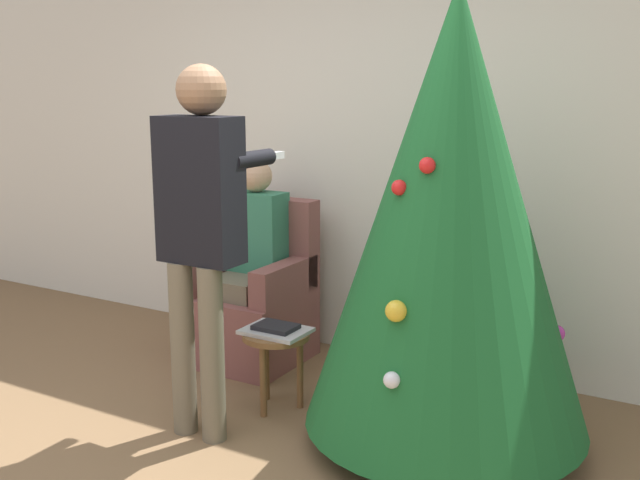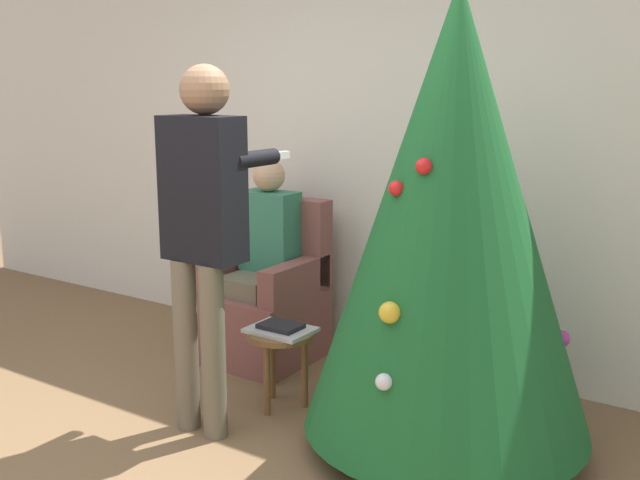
# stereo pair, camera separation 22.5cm
# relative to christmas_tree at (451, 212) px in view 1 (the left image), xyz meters

# --- Properties ---
(wall_back) EXTENTS (8.00, 0.06, 2.70)m
(wall_back) POSITION_rel_christmas_tree_xyz_m (-0.94, 0.98, 0.21)
(wall_back) COLOR silver
(wall_back) RESTS_ON ground_plane
(christmas_tree) EXTENTS (1.34, 1.34, 2.17)m
(christmas_tree) POSITION_rel_christmas_tree_xyz_m (0.00, 0.00, 0.00)
(christmas_tree) COLOR brown
(christmas_tree) RESTS_ON ground_plane
(armchair) EXTENTS (0.65, 0.65, 1.00)m
(armchair) POSITION_rel_christmas_tree_xyz_m (-1.46, 0.50, -0.79)
(armchair) COLOR brown
(armchair) RESTS_ON ground_plane
(person_seated) EXTENTS (0.36, 0.46, 1.26)m
(person_seated) POSITION_rel_christmas_tree_xyz_m (-1.46, 0.48, -0.45)
(person_seated) COLOR #6B604C
(person_seated) RESTS_ON ground_plane
(person_standing) EXTENTS (0.42, 0.57, 1.81)m
(person_standing) POSITION_rel_christmas_tree_xyz_m (-1.08, -0.46, -0.05)
(person_standing) COLOR #6B604C
(person_standing) RESTS_ON ground_plane
(side_stool) EXTENTS (0.36, 0.36, 0.42)m
(side_stool) POSITION_rel_christmas_tree_xyz_m (-0.93, -0.06, -0.79)
(side_stool) COLOR brown
(side_stool) RESTS_ON ground_plane
(laptop) EXTENTS (0.34, 0.26, 0.02)m
(laptop) POSITION_rel_christmas_tree_xyz_m (-0.93, -0.06, -0.71)
(laptop) COLOR silver
(laptop) RESTS_ON side_stool
(book) EXTENTS (0.22, 0.16, 0.02)m
(book) POSITION_rel_christmas_tree_xyz_m (-0.93, -0.06, -0.69)
(book) COLOR black
(book) RESTS_ON laptop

